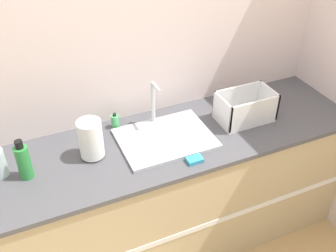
# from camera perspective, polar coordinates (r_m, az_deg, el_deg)

# --- Properties ---
(wall_back) EXTENTS (4.82, 0.06, 2.60)m
(wall_back) POSITION_cam_1_polar(r_m,az_deg,el_deg) (2.42, -3.70, 9.86)
(wall_back) COLOR silver
(wall_back) RESTS_ON ground_plane
(counter_cabinet) EXTENTS (2.45, 0.68, 0.93)m
(counter_cabinet) POSITION_cam_1_polar(r_m,az_deg,el_deg) (2.65, -0.24, -9.88)
(counter_cabinet) COLOR tan
(counter_cabinet) RESTS_ON ground_plane
(sink) EXTENTS (0.55, 0.41, 0.30)m
(sink) POSITION_cam_1_polar(r_m,az_deg,el_deg) (2.33, -0.48, -1.54)
(sink) COLOR silver
(sink) RESTS_ON counter_cabinet
(paper_towel_roll) EXTENTS (0.13, 0.13, 0.23)m
(paper_towel_roll) POSITION_cam_1_polar(r_m,az_deg,el_deg) (2.19, -11.14, -1.89)
(paper_towel_roll) COLOR #4C4C51
(paper_towel_roll) RESTS_ON counter_cabinet
(dish_rack) EXTENTS (0.35, 0.21, 0.19)m
(dish_rack) POSITION_cam_1_polar(r_m,az_deg,el_deg) (2.51, 11.13, 2.41)
(dish_rack) COLOR white
(dish_rack) RESTS_ON counter_cabinet
(bottle_green) EXTENTS (0.07, 0.07, 0.24)m
(bottle_green) POSITION_cam_1_polar(r_m,az_deg,el_deg) (2.16, -20.22, -4.83)
(bottle_green) COLOR #2D8C3D
(bottle_green) RESTS_ON counter_cabinet
(soap_dispenser) EXTENTS (0.05, 0.05, 0.10)m
(soap_dispenser) POSITION_cam_1_polar(r_m,az_deg,el_deg) (2.43, -7.67, 0.68)
(soap_dispenser) COLOR #4CB266
(soap_dispenser) RESTS_ON counter_cabinet
(sponge) EXTENTS (0.09, 0.06, 0.02)m
(sponge) POSITION_cam_1_polar(r_m,az_deg,el_deg) (2.18, 3.88, -4.90)
(sponge) COLOR #3399BF
(sponge) RESTS_ON counter_cabinet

